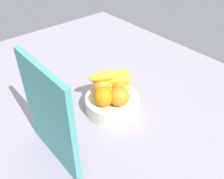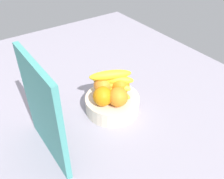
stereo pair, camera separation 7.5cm
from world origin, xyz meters
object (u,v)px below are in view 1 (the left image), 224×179
Objects in this scene: orange_front_left at (119,97)px; cutting_board at (49,116)px; orange_back_left at (104,97)px; banana_bunch at (111,82)px; orange_center at (102,85)px; orange_front_right at (119,85)px; fruit_bowl at (112,104)px.

orange_front_left is 29.89cm from cutting_board.
orange_back_left is 0.42× the size of banana_bunch.
orange_center is 31.26cm from cutting_board.
orange_front_right is at bearing -126.96° from orange_center.
orange_front_right reaches higher than fruit_bowl.
orange_front_left is 5.85cm from orange_back_left.
cutting_board reaches higher than fruit_bowl.
banana_bunch is at bearing -59.86° from orange_back_left.
fruit_bowl is 2.88× the size of orange_back_left.
cutting_board is at bearing 100.33° from orange_front_right.
orange_front_right is at bearing -78.36° from orange_back_left.
fruit_bowl is 2.88× the size of orange_front_right.
orange_front_left is at bearing -177.53° from orange_center.
banana_bunch is at bearing -32.74° from fruit_bowl.
cutting_board is (-5.59, 29.56, 14.77)cm from fruit_bowl.
banana_bunch reaches higher than fruit_bowl.
banana_bunch is at bearing -127.36° from orange_center.
banana_bunch is at bearing -75.65° from cutting_board.
orange_front_left is 8.18cm from banana_bunch.
orange_front_left is 1.00× the size of orange_back_left.
cutting_board is at bearing 91.10° from orange_front_left.
cutting_board is at bearing 104.77° from banana_bunch.
fruit_bowl is 8.71cm from orange_front_left.
orange_front_right is 0.21× the size of cutting_board.
fruit_bowl is 0.61× the size of cutting_board.
cutting_board is (-10.39, 28.46, 7.70)cm from orange_center.
cutting_board is at bearing 99.81° from orange_back_left.
orange_back_left is (-2.00, 9.72, 0.00)cm from orange_front_right.
fruit_bowl is at bearing 97.80° from orange_front_right.
cutting_board is (-4.20, 24.30, 7.70)cm from orange_back_left.
orange_center is 0.42× the size of banana_bunch.
orange_front_right is 9.92cm from orange_back_left.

